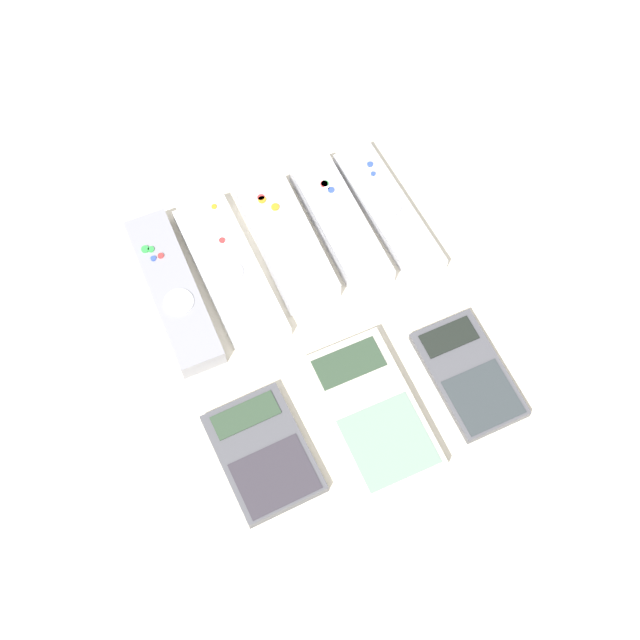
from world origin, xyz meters
TOP-DOWN VIEW (x-y plane):
  - ground_plane at (0.00, 0.00)m, footprint 3.00×3.00m
  - remote_0 at (-0.13, 0.11)m, footprint 0.05×0.19m
  - remote_1 at (-0.06, 0.11)m, footprint 0.06×0.19m
  - remote_2 at (0.01, 0.12)m, footprint 0.06×0.16m
  - remote_3 at (0.07, 0.12)m, footprint 0.05×0.17m
  - remote_4 at (0.13, 0.11)m, footprint 0.05×0.18m
  - calculator_0 at (-0.11, -0.09)m, footprint 0.09×0.12m
  - calculator_1 at (0.01, -0.09)m, footprint 0.09×0.16m
  - calculator_2 at (0.11, -0.10)m, footprint 0.07×0.13m

SIDE VIEW (x-z plane):
  - ground_plane at x=0.00m, z-range 0.00..0.00m
  - calculator_2 at x=0.11m, z-range 0.00..0.01m
  - calculator_0 at x=-0.11m, z-range 0.00..0.01m
  - remote_1 at x=-0.06m, z-range 0.00..0.02m
  - remote_4 at x=0.13m, z-range 0.00..0.02m
  - calculator_1 at x=0.01m, z-range 0.00..0.02m
  - remote_0 at x=-0.13m, z-range 0.00..0.02m
  - remote_3 at x=0.07m, z-range 0.00..0.03m
  - remote_2 at x=0.01m, z-range 0.00..0.03m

